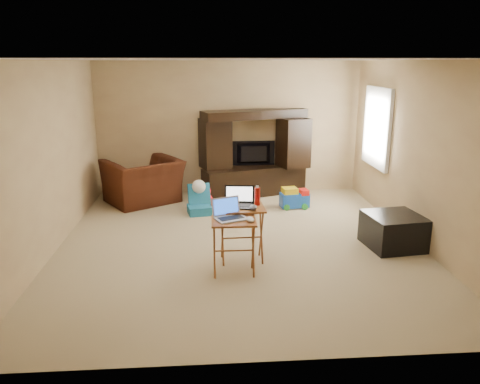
{
  "coord_description": "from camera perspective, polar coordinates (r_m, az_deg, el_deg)",
  "views": [
    {
      "loc": [
        -0.44,
        -6.19,
        2.47
      ],
      "look_at": [
        0.0,
        -0.2,
        0.8
      ],
      "focal_mm": 35.0,
      "sensor_mm": 36.0,
      "label": 1
    }
  ],
  "objects": [
    {
      "name": "ottoman",
      "position": [
        6.79,
        18.2,
        -4.53
      ],
      "size": [
        0.8,
        0.8,
        0.46
      ],
      "primitive_type": "cube",
      "rotation": [
        0.0,
        0.0,
        0.13
      ],
      "color": "black",
      "rests_on": "floor"
    },
    {
      "name": "wall_front",
      "position": [
        3.67,
        2.94,
        -3.9
      ],
      "size": [
        5.0,
        0.0,
        5.0
      ],
      "primitive_type": "plane",
      "rotation": [
        -1.57,
        0.0,
        0.0
      ],
      "color": "tan",
      "rests_on": "ground"
    },
    {
      "name": "window_pane",
      "position": [
        8.34,
        16.48,
        7.55
      ],
      "size": [
        0.0,
        1.2,
        1.2
      ],
      "primitive_type": "plane",
      "rotation": [
        1.57,
        0.0,
        -1.57
      ],
      "color": "white",
      "rests_on": "ground"
    },
    {
      "name": "tray_table_left",
      "position": [
        5.62,
        -0.76,
        -6.73
      ],
      "size": [
        0.53,
        0.43,
        0.68
      ],
      "primitive_type": "cube",
      "rotation": [
        0.0,
        0.0,
        -0.01
      ],
      "color": "#9F5F26",
      "rests_on": "floor"
    },
    {
      "name": "child_rocker",
      "position": [
        7.86,
        -5.01,
        -0.92
      ],
      "size": [
        0.45,
        0.49,
        0.5
      ],
      "primitive_type": null,
      "rotation": [
        0.0,
        0.0,
        0.19
      ],
      "color": "#19668C",
      "rests_on": "floor"
    },
    {
      "name": "window_frame",
      "position": [
        8.33,
        16.35,
        7.56
      ],
      "size": [
        0.06,
        1.14,
        1.34
      ],
      "primitive_type": "cube",
      "color": "white",
      "rests_on": "ground"
    },
    {
      "name": "floor",
      "position": [
        6.68,
        -0.13,
        -6.17
      ],
      "size": [
        5.5,
        5.5,
        0.0
      ],
      "primitive_type": "plane",
      "color": "beige",
      "rests_on": "ground"
    },
    {
      "name": "television",
      "position": [
        8.97,
        1.7,
        4.67
      ],
      "size": [
        0.83,
        0.13,
        0.47
      ],
      "primitive_type": "imported",
      "rotation": [
        0.0,
        0.0,
        3.17
      ],
      "color": "black",
      "rests_on": "entertainment_center"
    },
    {
      "name": "water_bottle",
      "position": [
        5.9,
        2.12,
        -0.54
      ],
      "size": [
        0.07,
        0.07,
        0.22
      ],
      "primitive_type": "cylinder",
      "color": "red",
      "rests_on": "tray_table_right"
    },
    {
      "name": "mouse_right",
      "position": [
        5.73,
        1.63,
        -1.89
      ],
      "size": [
        0.12,
        0.16,
        0.06
      ],
      "primitive_type": "ellipsoid",
      "rotation": [
        0.0,
        0.0,
        -0.16
      ],
      "color": "#45444A",
      "rests_on": "tray_table_right"
    },
    {
      "name": "tray_table_right",
      "position": [
        5.96,
        0.24,
        -5.17
      ],
      "size": [
        0.58,
        0.47,
        0.72
      ],
      "primitive_type": "cube",
      "rotation": [
        0.0,
        0.0,
        0.05
      ],
      "color": "#974A24",
      "rests_on": "floor"
    },
    {
      "name": "laptop_right",
      "position": [
        5.82,
        -0.17,
        -0.67
      ],
      "size": [
        0.42,
        0.36,
        0.24
      ],
      "primitive_type": "cube",
      "rotation": [
        0.0,
        0.0,
        -0.14
      ],
      "color": "black",
      "rests_on": "tray_table_right"
    },
    {
      "name": "mouse_left",
      "position": [
        5.44,
        1.27,
        -3.36
      ],
      "size": [
        0.12,
        0.16,
        0.06
      ],
      "primitive_type": "ellipsoid",
      "rotation": [
        0.0,
        0.0,
        0.24
      ],
      "color": "white",
      "rests_on": "tray_table_left"
    },
    {
      "name": "wall_back",
      "position": [
        9.03,
        -1.39,
        7.79
      ],
      "size": [
        5.0,
        0.0,
        5.0
      ],
      "primitive_type": "plane",
      "rotation": [
        1.57,
        0.0,
        0.0
      ],
      "color": "tan",
      "rests_on": "ground"
    },
    {
      "name": "plush_toy",
      "position": [
        8.15,
        -4.26,
        -0.59
      ],
      "size": [
        0.38,
        0.32,
        0.42
      ],
      "primitive_type": null,
      "color": "red",
      "rests_on": "floor"
    },
    {
      "name": "wall_left",
      "position": [
        6.63,
        -22.27,
        3.78
      ],
      "size": [
        0.0,
        5.5,
        5.5
      ],
      "primitive_type": "plane",
      "rotation": [
        1.57,
        0.0,
        1.57
      ],
      "color": "tan",
      "rests_on": "ground"
    },
    {
      "name": "entertainment_center",
      "position": [
        8.86,
        1.77,
        4.76
      ],
      "size": [
        2.04,
        1.11,
        1.62
      ],
      "primitive_type": "cube",
      "rotation": [
        0.0,
        0.0,
        0.33
      ],
      "color": "black",
      "rests_on": "floor"
    },
    {
      "name": "recliner",
      "position": [
        8.6,
        -11.71,
        1.28
      ],
      "size": [
        1.6,
        1.56,
        0.79
      ],
      "primitive_type": "imported",
      "rotation": [
        0.0,
        0.0,
        3.72
      ],
      "color": "#48200F",
      "rests_on": "floor"
    },
    {
      "name": "wall_right",
      "position": [
        6.96,
        20.93,
        4.42
      ],
      "size": [
        0.0,
        5.5,
        5.5
      ],
      "primitive_type": "plane",
      "rotation": [
        1.57,
        0.0,
        -1.57
      ],
      "color": "tan",
      "rests_on": "ground"
    },
    {
      "name": "laptop_left",
      "position": [
        5.49,
        -1.11,
        -2.17
      ],
      "size": [
        0.44,
        0.41,
        0.24
      ],
      "primitive_type": "cube",
      "rotation": [
        0.0,
        0.0,
        0.39
      ],
      "color": "#ADAEB2",
      "rests_on": "tray_table_left"
    },
    {
      "name": "push_toy",
      "position": [
        8.23,
        6.66,
        -0.66
      ],
      "size": [
        0.54,
        0.42,
        0.37
      ],
      "primitive_type": null,
      "rotation": [
        0.0,
        0.0,
        0.13
      ],
      "color": "blue",
      "rests_on": "floor"
    },
    {
      "name": "ceiling",
      "position": [
        6.2,
        -0.14,
        15.83
      ],
      "size": [
        5.5,
        5.5,
        0.0
      ],
      "primitive_type": "plane",
      "rotation": [
        3.14,
        0.0,
        0.0
      ],
      "color": "silver",
      "rests_on": "ground"
    }
  ]
}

